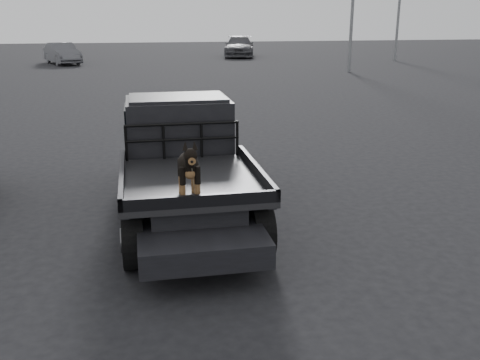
{
  "coord_description": "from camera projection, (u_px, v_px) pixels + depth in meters",
  "views": [
    {
      "loc": [
        -0.11,
        -6.35,
        3.1
      ],
      "look_at": [
        1.04,
        -0.48,
        1.26
      ],
      "focal_mm": 40.0,
      "sensor_mm": 36.0,
      "label": 1
    }
  ],
  "objects": [
    {
      "name": "ground",
      "position": [
        154.0,
        267.0,
        6.89
      ],
      "size": [
        120.0,
        120.0,
        0.0
      ],
      "primitive_type": "plane",
      "color": "black",
      "rests_on": "ground"
    },
    {
      "name": "flatbed_ute",
      "position": [
        185.0,
        189.0,
        8.49
      ],
      "size": [
        2.0,
        5.4,
        0.92
      ],
      "primitive_type": null,
      "color": "black",
      "rests_on": "ground"
    },
    {
      "name": "ute_cab",
      "position": [
        178.0,
        122.0,
        9.11
      ],
      "size": [
        1.72,
        1.3,
        0.88
      ],
      "primitive_type": null,
      "color": "black",
      "rests_on": "flatbed_ute"
    },
    {
      "name": "headache_rack",
      "position": [
        183.0,
        141.0,
        8.46
      ],
      "size": [
        1.8,
        0.08,
        0.55
      ],
      "primitive_type": null,
      "color": "black",
      "rests_on": "flatbed_ute"
    },
    {
      "name": "dog",
      "position": [
        188.0,
        169.0,
        6.58
      ],
      "size": [
        0.32,
        0.6,
        0.74
      ],
      "primitive_type": null,
      "color": "black",
      "rests_on": "flatbed_ute"
    },
    {
      "name": "distant_car_a",
      "position": [
        62.0,
        53.0,
        35.12
      ],
      "size": [
        2.92,
        4.42,
        1.38
      ],
      "primitive_type": "imported",
      "rotation": [
        0.0,
        0.0,
        0.39
      ],
      "color": "#515156",
      "rests_on": "ground"
    },
    {
      "name": "distant_car_b",
      "position": [
        239.0,
        46.0,
        41.41
      ],
      "size": [
        3.27,
        5.71,
        1.56
      ],
      "primitive_type": "imported",
      "rotation": [
        0.0,
        0.0,
        -0.21
      ],
      "color": "#414146",
      "rests_on": "ground"
    }
  ]
}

